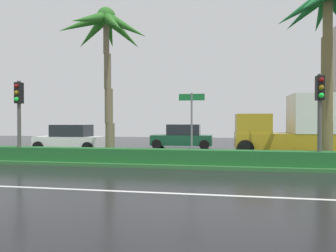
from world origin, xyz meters
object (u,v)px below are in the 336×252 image
car_in_traffic_leading (70,139)px  palm_tree_centre_left (328,23)px  traffic_signal_median_left (19,106)px  traffic_signal_median_right (320,103)px  street_name_sign (192,118)px  box_truck_lead (294,128)px  car_in_traffic_second (182,137)px  palm_tree_mid_left (106,36)px

car_in_traffic_leading → palm_tree_centre_left: bearing=163.0°
traffic_signal_median_left → traffic_signal_median_right: 12.93m
street_name_sign → box_truck_lead: 7.48m
palm_tree_centre_left → car_in_traffic_second: (-7.10, 7.54, -5.27)m
palm_tree_centre_left → box_truck_lead: 6.25m
car_in_traffic_leading → car_in_traffic_second: bearing=-154.8°
palm_tree_mid_left → traffic_signal_median_right: palm_tree_mid_left is taller
palm_tree_mid_left → car_in_traffic_leading: 7.81m
palm_tree_mid_left → car_in_traffic_second: palm_tree_mid_left is taller
traffic_signal_median_right → box_truck_lead: size_ratio=0.57×
car_in_traffic_second → box_truck_lead: size_ratio=0.67×
car_in_traffic_second → palm_tree_mid_left: bearing=68.9°
palm_tree_mid_left → palm_tree_centre_left: size_ratio=0.95×
street_name_sign → car_in_traffic_second: street_name_sign is taller
street_name_sign → car_in_traffic_second: bearing=99.5°
palm_tree_mid_left → traffic_signal_median_right: size_ratio=2.01×
car_in_traffic_second → car_in_traffic_leading: bearing=25.2°
traffic_signal_median_left → box_truck_lead: size_ratio=0.57×
traffic_signal_median_left → street_name_sign: 7.93m
traffic_signal_median_right → street_name_sign: size_ratio=1.21×
car_in_traffic_leading → box_truck_lead: 13.72m
traffic_signal_median_right → car_in_traffic_second: 11.00m
car_in_traffic_second → box_truck_lead: (6.78, -3.27, 0.72)m
palm_tree_mid_left → palm_tree_centre_left: palm_tree_centre_left is taller
palm_tree_mid_left → palm_tree_centre_left: (9.95, -0.17, 0.03)m
traffic_signal_median_left → traffic_signal_median_right: size_ratio=1.00×
traffic_signal_median_right → street_name_sign: 5.07m
palm_tree_centre_left → traffic_signal_median_right: 3.69m
palm_tree_centre_left → box_truck_lead: palm_tree_centre_left is taller
traffic_signal_median_right → traffic_signal_median_left: bearing=-179.3°
palm_tree_centre_left → traffic_signal_median_right: palm_tree_centre_left is taller
street_name_sign → box_truck_lead: box_truck_lead is taller
palm_tree_mid_left → traffic_signal_median_left: 5.20m
palm_tree_mid_left → car_in_traffic_second: size_ratio=1.70×
palm_tree_centre_left → car_in_traffic_second: palm_tree_centre_left is taller
street_name_sign → traffic_signal_median_right: bearing=-2.8°
palm_tree_mid_left → box_truck_lead: (9.62, 4.11, -4.52)m
palm_tree_mid_left → box_truck_lead: bearing=23.1°
traffic_signal_median_left → car_in_traffic_leading: traffic_signal_median_left is taller
palm_tree_mid_left → traffic_signal_median_left: palm_tree_mid_left is taller
palm_tree_centre_left → car_in_traffic_second: 11.62m
traffic_signal_median_left → traffic_signal_median_right: (12.93, 0.16, -0.00)m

